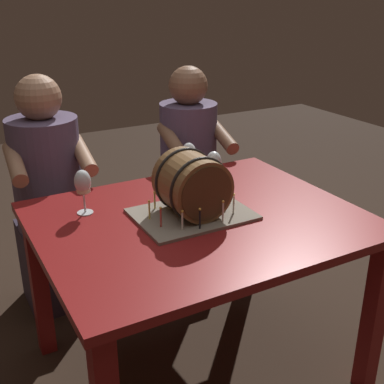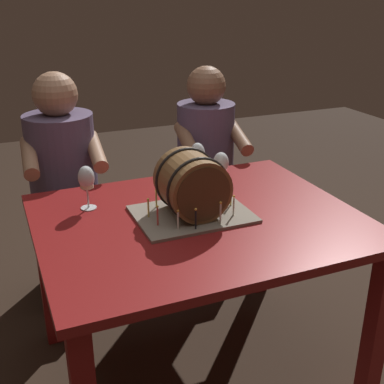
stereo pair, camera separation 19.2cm
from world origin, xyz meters
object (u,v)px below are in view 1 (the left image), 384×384
object	(u,v)px
wine_glass_empty	(214,163)
wine_glass_amber	(189,156)
dining_table	(199,241)
person_seated_left	(51,204)
barrel_cake	(192,187)
person_seated_right	(189,181)
wine_glass_white	(83,184)

from	to	relation	value
wine_glass_empty	wine_glass_amber	distance (m)	0.13
dining_table	person_seated_left	xyz separation A→B (m)	(-0.39, 0.81, -0.07)
person_seated_left	barrel_cake	bearing A→B (deg)	-64.42
wine_glass_amber	wine_glass_empty	bearing A→B (deg)	-59.00
wine_glass_amber	person_seated_right	bearing A→B (deg)	61.67
wine_glass_amber	barrel_cake	bearing A→B (deg)	-116.60
barrel_cake	person_seated_left	bearing A→B (deg)	115.58
wine_glass_empty	wine_glass_white	xyz separation A→B (m)	(-0.59, 0.01, 0.01)
wine_glass_white	person_seated_right	size ratio (longest dim) A/B	0.15
wine_glass_amber	person_seated_right	xyz separation A→B (m)	(0.25, 0.46, -0.32)
barrel_cake	wine_glass_amber	xyz separation A→B (m)	(0.16, 0.32, 0.01)
dining_table	wine_glass_empty	xyz separation A→B (m)	(0.21, 0.24, 0.22)
dining_table	wine_glass_white	size ratio (longest dim) A/B	6.83
wine_glass_white	person_seated_right	bearing A→B (deg)	35.95
wine_glass_white	wine_glass_amber	world-z (taller)	wine_glass_amber
person_seated_right	person_seated_left	bearing A→B (deg)	179.98
dining_table	wine_glass_white	distance (m)	0.51
barrel_cake	wine_glass_white	xyz separation A→B (m)	(-0.36, 0.23, 0.01)
barrel_cake	wine_glass_white	size ratio (longest dim) A/B	2.45
wine_glass_amber	person_seated_left	size ratio (longest dim) A/B	0.16
wine_glass_amber	dining_table	bearing A→B (deg)	-112.56
wine_glass_amber	person_seated_right	distance (m)	0.62
barrel_cake	person_seated_right	size ratio (longest dim) A/B	0.37
person_seated_left	person_seated_right	xyz separation A→B (m)	(0.79, -0.00, -0.02)
dining_table	person_seated_left	bearing A→B (deg)	115.97
wine_glass_white	person_seated_right	world-z (taller)	person_seated_right
wine_glass_empty	person_seated_right	bearing A→B (deg)	72.10
barrel_cake	person_seated_left	xyz separation A→B (m)	(-0.38, 0.79, -0.29)
barrel_cake	wine_glass_empty	size ratio (longest dim) A/B	2.63
barrel_cake	wine_glass_empty	distance (m)	0.31
wine_glass_white	person_seated_left	distance (m)	0.64
barrel_cake	wine_glass_amber	world-z (taller)	barrel_cake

